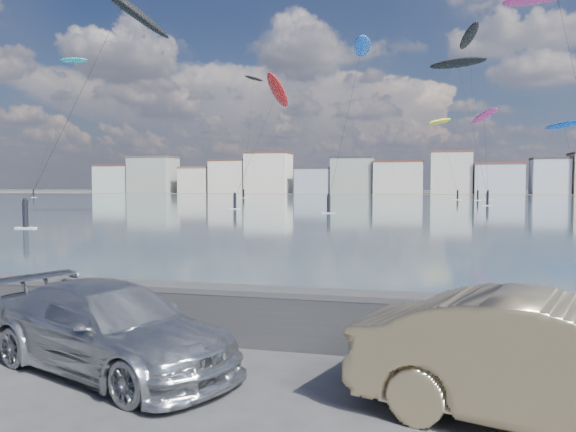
# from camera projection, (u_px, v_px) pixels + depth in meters

# --- Properties ---
(ground) EXTENTS (700.00, 700.00, 0.00)m
(ground) POSITION_uv_depth(u_px,v_px,m) (139.00, 401.00, 7.27)
(ground) COLOR #333335
(ground) RESTS_ON ground
(bay_water) EXTENTS (500.00, 177.00, 0.00)m
(bay_water) POSITION_uv_depth(u_px,v_px,m) (406.00, 202.00, 95.92)
(bay_water) COLOR #324A5A
(bay_water) RESTS_ON ground
(far_shore_strip) EXTENTS (500.00, 60.00, 0.00)m
(far_shore_strip) POSITION_uv_depth(u_px,v_px,m) (417.00, 193.00, 201.04)
(far_shore_strip) COLOR #4C473D
(far_shore_strip) RESTS_ON ground
(seawall) EXTENTS (400.00, 0.36, 1.08)m
(seawall) POSITION_uv_depth(u_px,v_px,m) (215.00, 311.00, 9.85)
(seawall) COLOR #28282B
(seawall) RESTS_ON ground
(far_buildings) EXTENTS (240.79, 13.26, 14.60)m
(far_buildings) POSITION_uv_depth(u_px,v_px,m) (421.00, 176.00, 186.83)
(far_buildings) COLOR #B7C6BC
(far_buildings) RESTS_ON ground
(car_silver) EXTENTS (4.85, 3.37, 1.30)m
(car_silver) POSITION_uv_depth(u_px,v_px,m) (110.00, 328.00, 8.41)
(car_silver) COLOR #B2B5BB
(car_silver) RESTS_ON ground
(car_champagne) EXTENTS (4.87, 2.89, 1.52)m
(car_champagne) POSITION_uv_depth(u_px,v_px,m) (557.00, 365.00, 6.33)
(car_champagne) COLOR tan
(car_champagne) RESTS_ON ground
(kitesurfer_0) EXTENTS (8.33, 15.76, 17.51)m
(kitesurfer_0) POSITION_uv_depth(u_px,v_px,m) (564.00, 126.00, 123.93)
(kitesurfer_0) COLOR blue
(kitesurfer_0) RESTS_ON ground
(kitesurfer_2) EXTENTS (8.86, 17.30, 35.96)m
(kitesurfer_2) POSITION_uv_depth(u_px,v_px,m) (73.00, 62.00, 144.12)
(kitesurfer_2) COLOR #19BFBF
(kitesurfer_2) RESTS_ON ground
(kitesurfer_3) EXTENTS (3.32, 19.86, 18.85)m
(kitesurfer_3) POSITION_uv_depth(u_px,v_px,m) (277.00, 92.00, 79.43)
(kitesurfer_3) COLOR red
(kitesurfer_3) RESTS_ON ground
(kitesurfer_4) EXTENTS (8.87, 10.07, 22.35)m
(kitesurfer_4) POSITION_uv_depth(u_px,v_px,m) (458.00, 65.00, 84.64)
(kitesurfer_4) COLOR black
(kitesurfer_4) RESTS_ON ground
(kitesurfer_6) EXTENTS (3.80, 17.55, 20.64)m
(kitesurfer_6) POSITION_uv_depth(u_px,v_px,m) (361.00, 50.00, 67.65)
(kitesurfer_6) COLOR blue
(kitesurfer_6) RESTS_ON ground
(kitesurfer_8) EXTENTS (7.54, 16.87, 30.66)m
(kitesurfer_8) POSITION_uv_depth(u_px,v_px,m) (254.00, 81.00, 136.91)
(kitesurfer_8) COLOR black
(kitesurfer_8) RESTS_ON ground
(kitesurfer_11) EXTENTS (6.33, 15.55, 19.30)m
(kitesurfer_11) POSITION_uv_depth(u_px,v_px,m) (484.00, 117.00, 119.11)
(kitesurfer_11) COLOR #E5338C
(kitesurfer_11) RESTS_ON ground
(kitesurfer_12) EXTENTS (4.85, 12.66, 34.46)m
(kitesurfer_12) POSITION_uv_depth(u_px,v_px,m) (469.00, 38.00, 110.25)
(kitesurfer_12) COLOR black
(kitesurfer_12) RESTS_ON ground
(kitesurfer_13) EXTENTS (7.35, 11.50, 17.36)m
(kitesurfer_13) POSITION_uv_depth(u_px,v_px,m) (440.00, 123.00, 115.43)
(kitesurfer_13) COLOR yellow
(kitesurfer_13) RESTS_ON ground
(kitesurfer_14) EXTENTS (8.06, 19.74, 22.49)m
(kitesurfer_14) POSITION_uv_depth(u_px,v_px,m) (122.00, 5.00, 50.38)
(kitesurfer_14) COLOR black
(kitesurfer_14) RESTS_ON ground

